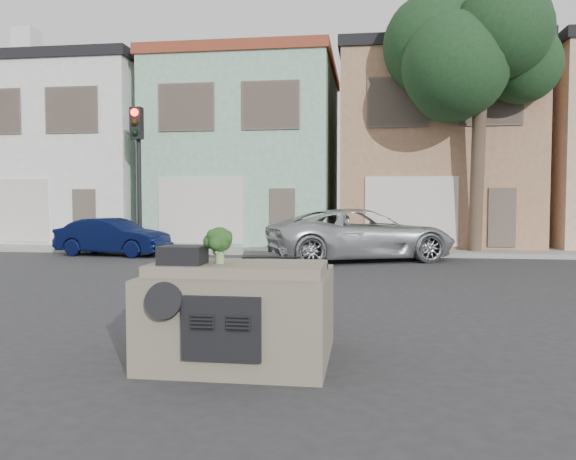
% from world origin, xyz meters
% --- Properties ---
extents(ground_plane, '(120.00, 120.00, 0.00)m').
position_xyz_m(ground_plane, '(0.00, 0.00, 0.00)').
color(ground_plane, '#303033').
rests_on(ground_plane, ground).
extents(sidewalk, '(40.00, 3.00, 0.15)m').
position_xyz_m(sidewalk, '(0.00, 10.50, 0.07)').
color(sidewalk, gray).
rests_on(sidewalk, ground).
extents(townhouse_white, '(7.20, 8.20, 7.55)m').
position_xyz_m(townhouse_white, '(-11.00, 14.50, 3.77)').
color(townhouse_white, white).
rests_on(townhouse_white, ground).
extents(townhouse_mint, '(7.20, 8.20, 7.55)m').
position_xyz_m(townhouse_mint, '(-3.50, 14.50, 3.77)').
color(townhouse_mint, '#8FBFA0').
rests_on(townhouse_mint, ground).
extents(townhouse_tan, '(7.20, 8.20, 7.55)m').
position_xyz_m(townhouse_tan, '(4.00, 14.50, 3.77)').
color(townhouse_tan, '#A47657').
rests_on(townhouse_tan, ground).
extents(navy_sedan, '(3.90, 1.82, 1.24)m').
position_xyz_m(navy_sedan, '(-6.87, 8.26, 0.00)').
color(navy_sedan, '#080F35').
rests_on(navy_sedan, ground).
extents(silver_pickup, '(6.23, 4.60, 1.57)m').
position_xyz_m(silver_pickup, '(1.28, 7.84, 0.00)').
color(silver_pickup, '#B2B5B9').
rests_on(silver_pickup, ground).
extents(traffic_signal, '(0.40, 0.40, 5.10)m').
position_xyz_m(traffic_signal, '(-6.50, 9.50, 2.55)').
color(traffic_signal, black).
rests_on(traffic_signal, ground).
extents(tree_near, '(4.40, 4.00, 8.50)m').
position_xyz_m(tree_near, '(5.00, 9.80, 4.25)').
color(tree_near, '#19371B').
rests_on(tree_near, ground).
extents(car_dashboard, '(2.00, 1.80, 1.12)m').
position_xyz_m(car_dashboard, '(0.00, -3.00, 0.56)').
color(car_dashboard, '#726958').
rests_on(car_dashboard, ground).
extents(instrument_hump, '(0.48, 0.38, 0.20)m').
position_xyz_m(instrument_hump, '(-0.58, -3.35, 1.22)').
color(instrument_hump, black).
rests_on(instrument_hump, car_dashboard).
extents(wiper_arm, '(0.69, 0.15, 0.02)m').
position_xyz_m(wiper_arm, '(0.28, -2.62, 1.13)').
color(wiper_arm, black).
rests_on(wiper_arm, car_dashboard).
extents(broccoli, '(0.48, 0.48, 0.41)m').
position_xyz_m(broccoli, '(-0.20, -3.23, 1.33)').
color(broccoli, '#1C3B16').
rests_on(broccoli, car_dashboard).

